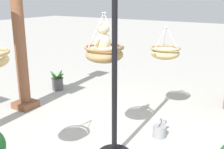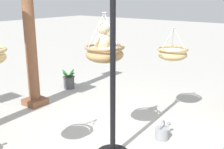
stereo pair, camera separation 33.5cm
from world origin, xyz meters
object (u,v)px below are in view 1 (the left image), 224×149
Objects in this scene: greenhouse_pillar_left at (19,32)px; watering_can at (160,130)px; display_pole_central at (114,98)px; potted_plant_broad_leaf at (57,82)px; hanging_basket_with_teddy at (104,53)px; teddy_bear at (103,39)px; hanging_basket_right_low at (165,52)px.

watering_can is (0.29, -2.63, -1.34)m from greenhouse_pillar_left.
display_pole_central reaches higher than potted_plant_broad_leaf.
hanging_basket_with_teddy is 2.10m from greenhouse_pillar_left.
greenhouse_pillar_left reaches higher than teddy_bear.
hanging_basket_right_low is 0.19× the size of greenhouse_pillar_left.
hanging_basket_right_low is 1.25× the size of potted_plant_broad_leaf.
teddy_bear is 3.00m from potted_plant_broad_leaf.
greenhouse_pillar_left is (0.36, 2.07, 0.10)m from hanging_basket_with_teddy.
hanging_basket_right_low is 2.71m from potted_plant_broad_leaf.
watering_can is at bearing -106.07° from potted_plant_broad_leaf.
hanging_basket_with_teddy is 1.47× the size of potted_plant_broad_leaf.
display_pole_central is at bearing -118.93° from teddy_bear.
watering_can is at bearing -21.28° from display_pole_central.
watering_can is (-0.81, -2.83, -0.08)m from potted_plant_broad_leaf.
hanging_basket_right_low is 1.35m from watering_can.
greenhouse_pillar_left is at bearing 80.12° from hanging_basket_with_teddy.
display_pole_central is 3.06m from potted_plant_broad_leaf.
potted_plant_broad_leaf is 1.26× the size of watering_can.
greenhouse_pillar_left reaches higher than hanging_basket_with_teddy.
greenhouse_pillar_left is at bearing 77.58° from display_pole_central.
greenhouse_pillar_left is 1.69m from potted_plant_broad_leaf.
hanging_basket_right_low is at bearing -0.80° from display_pole_central.
greenhouse_pillar_left is (-1.11, 2.34, 0.30)m from hanging_basket_right_low.
hanging_basket_right_low is at bearing -10.51° from hanging_basket_with_teddy.
teddy_bear is (0.15, 0.27, 0.71)m from display_pole_central.
teddy_bear is 2.08m from greenhouse_pillar_left.
display_pole_central reaches higher than hanging_basket_with_teddy.
display_pole_central is at bearing 158.72° from watering_can.
display_pole_central is 0.60m from hanging_basket_with_teddy.
teddy_bear is at bearing 90.00° from hanging_basket_with_teddy.
watering_can is (0.80, -0.31, -0.72)m from display_pole_central.
greenhouse_pillar_left is at bearing 96.37° from watering_can.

